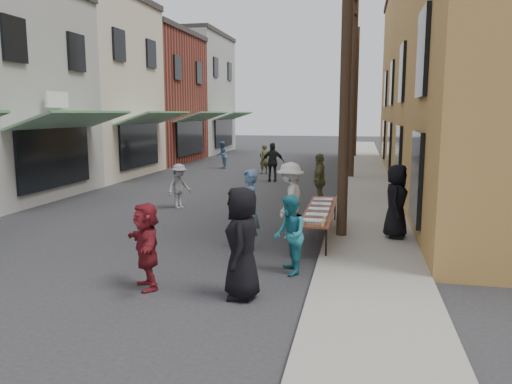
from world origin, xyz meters
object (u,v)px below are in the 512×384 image
at_px(utility_pole_mid, 354,84).
at_px(guest_front_c, 289,235).
at_px(utility_pole_far, 356,93).
at_px(catering_tray_sausage, 314,222).
at_px(server, 396,201).
at_px(utility_pole_near, 346,55).
at_px(serving_table, 320,211).
at_px(guest_front_a, 242,243).

bearing_deg(utility_pole_mid, guest_front_c, -93.43).
relative_size(utility_pole_far, guest_front_c, 5.73).
xyz_separation_m(catering_tray_sausage, server, (1.84, 1.76, 0.21)).
bearing_deg(utility_pole_far, utility_pole_near, -90.00).
distance_m(utility_pole_far, server, 24.27).
relative_size(utility_pole_near, catering_tray_sausage, 18.00).
distance_m(utility_pole_far, catering_tray_sausage, 26.01).
relative_size(utility_pole_near, guest_front_c, 5.73).
xyz_separation_m(catering_tray_sausage, guest_front_c, (-0.36, -1.27, -0.01)).
relative_size(serving_table, server, 2.21).
relative_size(utility_pole_near, utility_pole_far, 1.00).
distance_m(guest_front_a, server, 5.28).
height_order(utility_pole_mid, catering_tray_sausage, utility_pole_mid).
xyz_separation_m(utility_pole_far, catering_tray_sausage, (-0.54, -25.73, -3.71)).
bearing_deg(catering_tray_sausage, utility_pole_mid, 87.74).
distance_m(utility_pole_near, guest_front_c, 4.86).
height_order(utility_pole_mid, guest_front_c, utility_pole_mid).
height_order(utility_pole_near, utility_pole_mid, same).
bearing_deg(guest_front_a, guest_front_c, 149.32).
xyz_separation_m(utility_pole_far, guest_front_c, (-0.90, -27.01, -3.72)).
height_order(utility_pole_near, guest_front_a, utility_pole_near).
relative_size(utility_pole_mid, utility_pole_far, 1.00).
bearing_deg(guest_front_a, serving_table, 159.72).
relative_size(utility_pole_far, server, 4.97).
bearing_deg(serving_table, catering_tray_sausage, -90.00).
bearing_deg(serving_table, utility_pole_mid, 87.43).
bearing_deg(server, guest_front_c, 154.00).
height_order(serving_table, guest_front_c, guest_front_c).
xyz_separation_m(guest_front_a, server, (2.81, 4.47, 0.04)).
bearing_deg(utility_pole_mid, catering_tray_sausage, -92.26).
height_order(utility_pole_far, server, utility_pole_far).
bearing_deg(guest_front_a, utility_pole_far, 169.19).
relative_size(serving_table, guest_front_c, 2.55).
bearing_deg(utility_pole_far, catering_tray_sausage, -91.21).
xyz_separation_m(utility_pole_mid, guest_front_a, (-1.51, -16.45, -3.54)).
relative_size(guest_front_a, guest_front_c, 1.22).
distance_m(utility_pole_mid, guest_front_c, 15.49).
distance_m(utility_pole_near, server, 3.73).
distance_m(serving_table, server, 1.87).
relative_size(utility_pole_mid, serving_table, 2.25).
distance_m(utility_pole_far, serving_table, 24.39).
relative_size(utility_pole_near, guest_front_a, 4.68).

